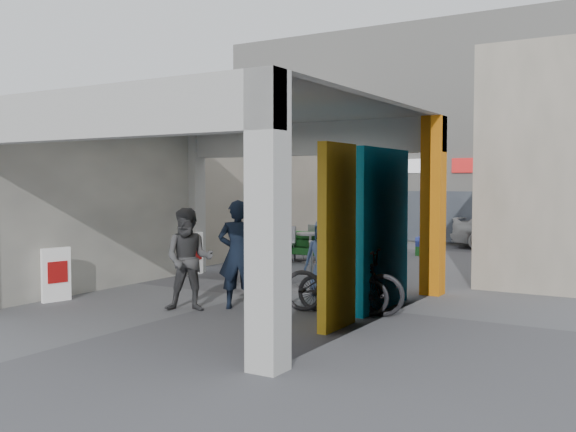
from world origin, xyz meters
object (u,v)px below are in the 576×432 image
Objects in this scene: man_crates at (385,222)px; white_van at (520,228)px; produce_stand at (306,250)px; man_elderly at (323,257)px; man_with_dog at (238,254)px; bicycle_rear at (342,285)px; cafe_set at (312,249)px; border_collie at (254,281)px; man_back_turned at (189,259)px; bicycle_front at (342,281)px.

white_van is (3.33, 3.30, -0.27)m from man_crates.
produce_stand is 0.84× the size of man_elderly.
man_with_dog is at bearing -54.65° from produce_stand.
cafe_set is at bearing 26.77° from bicycle_rear.
border_collie is at bearing -165.93° from man_elderly.
man_elderly is (1.19, 0.66, 0.47)m from border_collie.
man_back_turned is at bearing -60.77° from produce_stand.
man_back_turned is (1.52, -7.15, 0.53)m from cafe_set.
cafe_set reaches higher than bicycle_rear.
cafe_set is 3.04m from man_crates.
bicycle_rear is (2.83, -8.80, -0.50)m from man_crates.
man_elderly is at bearing -135.24° from man_with_dog.
bicycle_rear reaches higher than produce_stand.
border_collie is at bearing 65.32° from bicycle_rear.
cafe_set is 0.39× the size of white_van.
cafe_set is at bearing -99.31° from man_with_dog.
produce_stand is at bearing -149.68° from cafe_set.
white_van is at bearing -14.37° from bicycle_front.
white_van reaches higher than produce_stand.
white_van reaches higher than cafe_set.
border_collie is at bearing -73.22° from cafe_set.
man_back_turned is at bearing -70.40° from border_collie.
produce_stand is 0.63× the size of man_crates.
produce_stand is 0.29× the size of white_van.
man_crates reaches higher than bicycle_rear.
border_collie is 2.45m from bicycle_rear.
bicycle_front is at bearing 2.99° from border_collie.
bicycle_rear is at bearing 169.86° from man_with_dog.
man_crates reaches higher than man_with_dog.
white_van is (0.50, 12.10, 0.23)m from bicycle_rear.
white_van reaches higher than border_collie.
bicycle_rear is at bearing 2.94° from border_collie.
man_crates is (-1.07, 9.34, 0.04)m from man_with_dog.
border_collie is 0.42× the size of bicycle_rear.
man_back_turned reaches higher than bicycle_front.
man_crates is 9.26m from bicycle_rear.
man_with_dog is (2.14, -6.57, 0.60)m from cafe_set.
cafe_set is 6.94m from man_with_dog.
man_elderly is 0.75× the size of man_crates.
border_collie is at bearing -55.57° from produce_stand.
bicycle_front is at bearing 169.87° from man_with_dog.
white_van reaches higher than bicycle_front.
cafe_set is 0.16m from produce_stand.
border_collie is at bearing -94.56° from man_with_dog.
bicycle_front reaches higher than bicycle_rear.
man_with_dog reaches higher than border_collie.
produce_stand is (-0.13, -0.08, -0.03)m from cafe_set.
white_van is (0.50, 12.09, 0.17)m from bicycle_front.
man_crates is at bearing 88.36° from man_elderly.
bicycle_front reaches higher than cafe_set.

